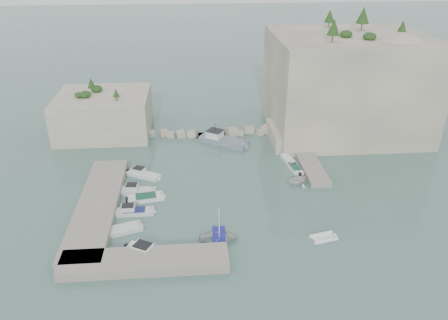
{
  "coord_description": "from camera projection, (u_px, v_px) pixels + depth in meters",
  "views": [
    {
      "loc": [
        -4.47,
        -49.81,
        31.46
      ],
      "look_at": [
        0.0,
        6.0,
        3.0
      ],
      "focal_mm": 35.0,
      "sensor_mm": 36.0,
      "label": 1
    }
  ],
  "objects": [
    {
      "name": "motorboat_d",
      "position": [
        135.0,
        214.0,
        55.9
      ],
      "size": [
        5.49,
        1.71,
        1.4
      ],
      "primitive_type": null,
      "rotation": [
        0.0,
        0.0,
        0.01
      ],
      "color": "silver",
      "rests_on": "ground"
    },
    {
      "name": "quay_south",
      "position": [
        145.0,
        262.0,
        46.77
      ],
      "size": [
        18.0,
        4.0,
        1.1
      ],
      "primitive_type": "cube",
      "color": "#9E9689",
      "rests_on": "ground"
    },
    {
      "name": "vegetation",
      "position": [
        320.0,
        28.0,
        73.67
      ],
      "size": [
        53.48,
        13.88,
        13.4
      ],
      "color": "#1E4219",
      "rests_on": "ground"
    },
    {
      "name": "cliff_east",
      "position": [
        346.0,
        84.0,
        77.06
      ],
      "size": [
        26.0,
        22.0,
        17.0
      ],
      "primitive_type": "cube",
      "color": "beige",
      "rests_on": "ground"
    },
    {
      "name": "tender_east_a",
      "position": [
        297.0,
        184.0,
        62.67
      ],
      "size": [
        4.28,
        4.04,
        1.79
      ],
      "primitive_type": "imported",
      "rotation": [
        0.0,
        0.0,
        1.98
      ],
      "color": "white",
      "rests_on": "ground"
    },
    {
      "name": "ledge_east",
      "position": [
        308.0,
        160.0,
        68.5
      ],
      "size": [
        3.0,
        16.0,
        0.8
      ],
      "primitive_type": "cube",
      "color": "#9E9689",
      "rests_on": "ground"
    },
    {
      "name": "rowboat",
      "position": [
        219.0,
        240.0,
        50.94
      ],
      "size": [
        4.64,
        3.36,
        0.95
      ],
      "primitive_type": "imported",
      "rotation": [
        0.0,
        0.0,
        1.55
      ],
      "color": "silver",
      "rests_on": "ground"
    },
    {
      "name": "tender_east_c",
      "position": [
        288.0,
        162.0,
        68.92
      ],
      "size": [
        2.13,
        4.45,
        0.7
      ],
      "primitive_type": null,
      "rotation": [
        0.0,
        0.0,
        1.75
      ],
      "color": "white",
      "rests_on": "ground"
    },
    {
      "name": "inflatable_dinghy",
      "position": [
        323.0,
        239.0,
        51.19
      ],
      "size": [
        3.54,
        2.29,
        0.44
      ],
      "primitive_type": null,
      "rotation": [
        0.0,
        0.0,
        0.23
      ],
      "color": "white",
      "rests_on": "ground"
    },
    {
      "name": "motorboat_a",
      "position": [
        144.0,
        176.0,
        64.63
      ],
      "size": [
        5.78,
        4.1,
        1.4
      ],
      "primitive_type": null,
      "rotation": [
        0.0,
        0.0,
        -0.48
      ],
      "color": "silver",
      "rests_on": "ground"
    },
    {
      "name": "work_boat",
      "position": [
        224.0,
        143.0,
        75.09
      ],
      "size": [
        9.45,
        7.46,
        2.2
      ],
      "primitive_type": null,
      "rotation": [
        0.0,
        0.0,
        -0.57
      ],
      "color": "slate",
      "rests_on": "ground"
    },
    {
      "name": "tender_east_b",
      "position": [
        295.0,
        171.0,
        66.24
      ],
      "size": [
        1.9,
        4.14,
        0.7
      ],
      "primitive_type": null,
      "rotation": [
        0.0,
        0.0,
        1.71
      ],
      "color": "white",
      "rests_on": "ground"
    },
    {
      "name": "ground",
      "position": [
        228.0,
        200.0,
        58.84
      ],
      "size": [
        400.0,
        400.0,
        0.0
      ],
      "primitive_type": "plane",
      "color": "slate",
      "rests_on": "ground"
    },
    {
      "name": "cliff_terrace",
      "position": [
        294.0,
        135.0,
        75.19
      ],
      "size": [
        8.0,
        10.0,
        2.5
      ],
      "primitive_type": "cube",
      "color": "beige",
      "rests_on": "ground"
    },
    {
      "name": "motorboat_f",
      "position": [
        150.0,
        256.0,
        48.41
      ],
      "size": [
        6.83,
        4.96,
        1.4
      ],
      "primitive_type": null,
      "rotation": [
        0.0,
        0.0,
        -0.5
      ],
      "color": "white",
      "rests_on": "ground"
    },
    {
      "name": "outcrop_west",
      "position": [
        104.0,
        114.0,
        78.05
      ],
      "size": [
        16.0,
        14.0,
        7.0
      ],
      "primitive_type": "cube",
      "color": "beige",
      "rests_on": "ground"
    },
    {
      "name": "quay_west",
      "position": [
        98.0,
        206.0,
        56.49
      ],
      "size": [
        5.0,
        24.0,
        1.1
      ],
      "primitive_type": "cube",
      "color": "#9E9689",
      "rests_on": "ground"
    },
    {
      "name": "motorboat_c",
      "position": [
        146.0,
        199.0,
        58.95
      ],
      "size": [
        5.58,
        2.83,
        0.7
      ],
      "primitive_type": null,
      "rotation": [
        0.0,
        0.0,
        0.17
      ],
      "color": "white",
      "rests_on": "ground"
    },
    {
      "name": "tender_east_d",
      "position": [
        287.0,
        153.0,
        71.55
      ],
      "size": [
        4.56,
        2.82,
        1.65
      ],
      "primitive_type": "imported",
      "rotation": [
        0.0,
        0.0,
        1.26
      ],
      "color": "silver",
      "rests_on": "ground"
    },
    {
      "name": "breakwater",
      "position": [
        211.0,
        131.0,
        78.0
      ],
      "size": [
        28.0,
        3.0,
        1.4
      ],
      "primitive_type": "cube",
      "color": "beige",
      "rests_on": "ground"
    },
    {
      "name": "motorboat_e",
      "position": [
        125.0,
        231.0,
        52.61
      ],
      "size": [
        4.86,
        3.15,
        0.7
      ],
      "primitive_type": null,
      "rotation": [
        0.0,
        0.0,
        0.31
      ],
      "color": "silver",
      "rests_on": "ground"
    },
    {
      "name": "rowboat_mast",
      "position": [
        219.0,
        222.0,
        49.77
      ],
      "size": [
        0.1,
        0.1,
        4.2
      ],
      "primitive_type": "cylinder",
      "color": "white",
      "rests_on": "rowboat"
    },
    {
      "name": "motorboat_b",
      "position": [
        138.0,
        193.0,
        60.49
      ],
      "size": [
        5.64,
        2.48,
        1.4
      ],
      "primitive_type": null,
      "rotation": [
        0.0,
        0.0,
        -0.13
      ],
      "color": "silver",
      "rests_on": "ground"
    }
  ]
}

